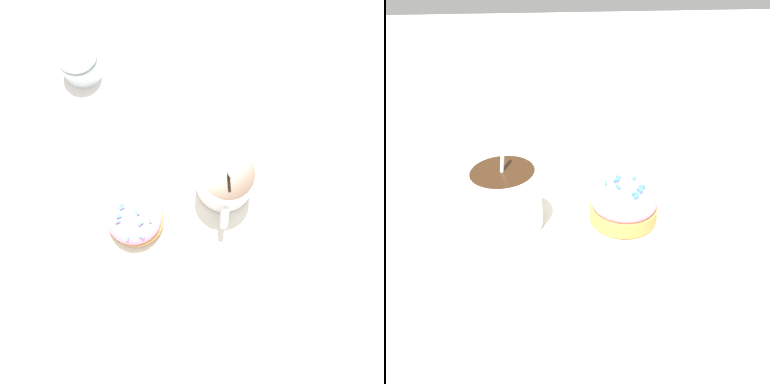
% 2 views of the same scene
% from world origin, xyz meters
% --- Properties ---
extents(ground_plane, '(3.00, 3.00, 0.00)m').
position_xyz_m(ground_plane, '(0.00, 0.00, 0.00)').
color(ground_plane, silver).
extents(paper_napkin, '(0.31, 0.31, 0.00)m').
position_xyz_m(paper_napkin, '(0.00, 0.00, 0.00)').
color(paper_napkin, white).
rests_on(paper_napkin, ground_plane).
extents(coffee_cup, '(0.08, 0.10, 0.10)m').
position_xyz_m(coffee_cup, '(-0.07, -0.01, 0.04)').
color(coffee_cup, white).
rests_on(coffee_cup, paper_napkin).
extents(frosted_pastry, '(0.08, 0.08, 0.05)m').
position_xyz_m(frosted_pastry, '(0.07, -0.01, 0.02)').
color(frosted_pastry, '#D19347').
rests_on(frosted_pastry, paper_napkin).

